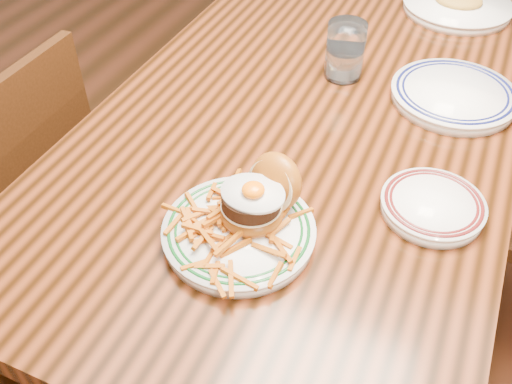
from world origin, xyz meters
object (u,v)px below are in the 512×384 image
at_px(table, 319,125).
at_px(side_plate, 433,205).
at_px(main_plate, 245,219).
at_px(chair_left, 21,186).

xyz_separation_m(table, side_plate, (0.29, -0.27, 0.10)).
bearing_deg(side_plate, main_plate, -160.97).
relative_size(chair_left, main_plate, 3.02).
xyz_separation_m(table, chair_left, (-0.72, -0.27, -0.23)).
relative_size(table, main_plate, 5.96).
distance_m(table, side_plate, 0.41).
distance_m(main_plate, side_plate, 0.33).
height_order(table, chair_left, chair_left).
bearing_deg(side_plate, table, 123.40).
distance_m(table, main_plate, 0.47).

